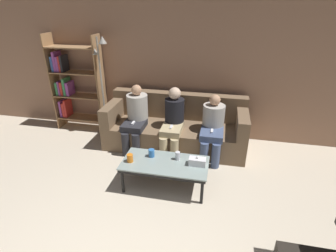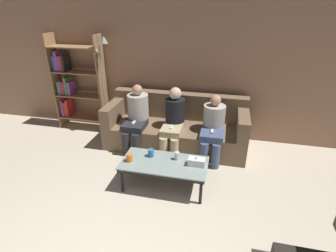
{
  "view_description": "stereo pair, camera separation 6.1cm",
  "coord_description": "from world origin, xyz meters",
  "views": [
    {
      "loc": [
        0.73,
        -1.0,
        2.36
      ],
      "look_at": [
        0.0,
        2.44,
        0.66
      ],
      "focal_mm": 28.0,
      "sensor_mm": 36.0,
      "label": 1
    },
    {
      "loc": [
        0.79,
        -0.99,
        2.36
      ],
      "look_at": [
        0.0,
        2.44,
        0.66
      ],
      "focal_mm": 28.0,
      "sensor_mm": 36.0,
      "label": 2
    }
  ],
  "objects": [
    {
      "name": "seated_person_left_end",
      "position": [
        -0.65,
        2.87,
        0.59
      ],
      "size": [
        0.36,
        0.67,
        1.1
      ],
      "color": "#28282D",
      "rests_on": "ground_plane"
    },
    {
      "name": "cup_far_center",
      "position": [
        -0.38,
        1.79,
        0.45
      ],
      "size": [
        0.08,
        0.08,
        0.11
      ],
      "color": "orange",
      "rests_on": "coffee_table"
    },
    {
      "name": "cup_near_left",
      "position": [
        -0.13,
        1.97,
        0.45
      ],
      "size": [
        0.08,
        0.08,
        0.11
      ],
      "color": "#3372BF",
      "rests_on": "coffee_table"
    },
    {
      "name": "cup_near_right",
      "position": [
        0.23,
        1.98,
        0.45
      ],
      "size": [
        0.07,
        0.07,
        0.12
      ],
      "color": "silver",
      "rests_on": "coffee_table"
    },
    {
      "name": "bookshelf",
      "position": [
        -2.09,
        3.35,
        0.91
      ],
      "size": [
        0.98,
        0.32,
        1.83
      ],
      "color": "#9E754C",
      "rests_on": "ground_plane"
    },
    {
      "name": "standing_lamp",
      "position": [
        -1.36,
        3.21,
        1.12
      ],
      "size": [
        0.31,
        0.26,
        1.82
      ],
      "color": "gray",
      "rests_on": "ground_plane"
    },
    {
      "name": "tissue_box",
      "position": [
        0.51,
        1.9,
        0.45
      ],
      "size": [
        0.22,
        0.12,
        0.13
      ],
      "color": "white",
      "rests_on": "coffee_table"
    },
    {
      "name": "wall_back",
      "position": [
        0.0,
        3.58,
        1.3
      ],
      "size": [
        12.0,
        0.06,
        2.6
      ],
      "color": "#9E755B",
      "rests_on": "ground_plane"
    },
    {
      "name": "seated_person_mid_right",
      "position": [
        0.65,
        2.84,
        0.55
      ],
      "size": [
        0.35,
        0.71,
        1.02
      ],
      "color": "#47567A",
      "rests_on": "ground_plane"
    },
    {
      "name": "coffee_table",
      "position": [
        0.08,
        1.87,
        0.36
      ],
      "size": [
        1.16,
        0.57,
        0.4
      ],
      "color": "#8C9E99",
      "rests_on": "ground_plane"
    },
    {
      "name": "couch",
      "position": [
        0.0,
        3.07,
        0.32
      ],
      "size": [
        2.4,
        0.89,
        0.88
      ],
      "color": "brown",
      "rests_on": "ground_plane"
    },
    {
      "name": "seated_person_mid_left",
      "position": [
        0.0,
        2.85,
        0.58
      ],
      "size": [
        0.32,
        0.68,
        1.1
      ],
      "color": "tan",
      "rests_on": "ground_plane"
    }
  ]
}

